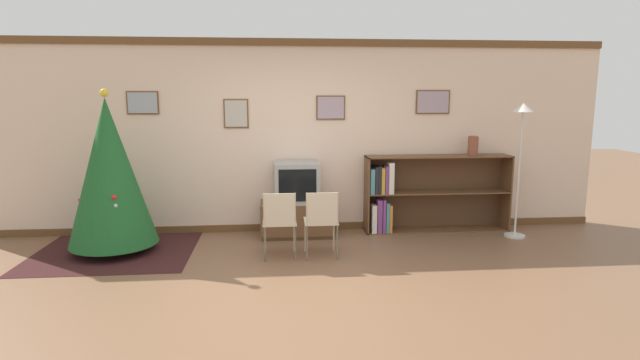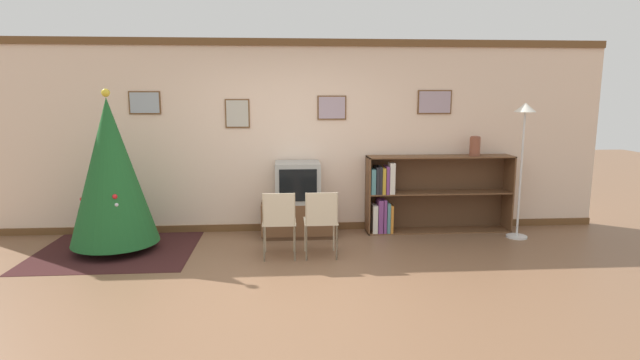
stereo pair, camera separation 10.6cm
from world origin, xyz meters
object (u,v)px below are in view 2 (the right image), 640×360
(bookshelf, at_px, (416,195))
(vase, at_px, (475,146))
(folding_chair_left, at_px, (279,220))
(folding_chair_right, at_px, (321,220))
(television, at_px, (298,182))
(christmas_tree, at_px, (111,172))
(standing_lamp, at_px, (524,135))
(tv_console, at_px, (298,218))

(bookshelf, xyz_separation_m, vase, (0.82, -0.04, 0.70))
(folding_chair_left, xyz_separation_m, folding_chair_right, (0.50, 0.00, 0.00))
(television, relative_size, vase, 2.19)
(christmas_tree, xyz_separation_m, folding_chair_right, (2.56, -0.47, -0.53))
(christmas_tree, distance_m, bookshelf, 4.07)
(folding_chair_left, bearing_deg, standing_lamp, 11.56)
(folding_chair_right, relative_size, bookshelf, 0.40)
(tv_console, bearing_deg, folding_chair_right, -75.85)
(christmas_tree, height_order, standing_lamp, christmas_tree)
(christmas_tree, relative_size, folding_chair_left, 2.45)
(vase, bearing_deg, folding_chair_right, -154.85)
(folding_chair_left, distance_m, folding_chair_right, 0.50)
(tv_console, xyz_separation_m, bookshelf, (1.69, 0.11, 0.29))
(tv_console, relative_size, folding_chair_left, 1.22)
(folding_chair_left, bearing_deg, vase, 21.03)
(folding_chair_left, height_order, vase, vase)
(folding_chair_left, distance_m, standing_lamp, 3.45)
(folding_chair_left, xyz_separation_m, standing_lamp, (3.26, 0.67, 0.94))
(bookshelf, height_order, vase, vase)
(folding_chair_left, bearing_deg, bookshelf, 29.54)
(folding_chair_right, height_order, vase, vase)
(standing_lamp, bearing_deg, folding_chair_right, -166.42)
(standing_lamp, bearing_deg, christmas_tree, -177.93)
(christmas_tree, height_order, vase, christmas_tree)
(tv_console, xyz_separation_m, standing_lamp, (3.01, -0.32, 1.17))
(television, height_order, vase, vase)
(tv_console, bearing_deg, vase, 1.62)
(folding_chair_right, bearing_deg, television, 104.18)
(bookshelf, bearing_deg, vase, -2.65)
(tv_console, xyz_separation_m, television, (-0.00, -0.00, 0.52))
(tv_console, height_order, bookshelf, bookshelf)
(bookshelf, bearing_deg, christmas_tree, -171.13)
(tv_console, xyz_separation_m, folding_chair_left, (-0.25, -0.99, 0.23))
(folding_chair_right, distance_m, vase, 2.60)
(folding_chair_left, relative_size, bookshelf, 0.40)
(folding_chair_left, height_order, bookshelf, bookshelf)
(tv_console, bearing_deg, christmas_tree, -167.43)
(tv_console, distance_m, folding_chair_right, 1.04)
(folding_chair_right, bearing_deg, standing_lamp, 13.58)
(television, bearing_deg, vase, 1.68)
(christmas_tree, bearing_deg, television, 12.51)
(tv_console, relative_size, bookshelf, 0.48)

